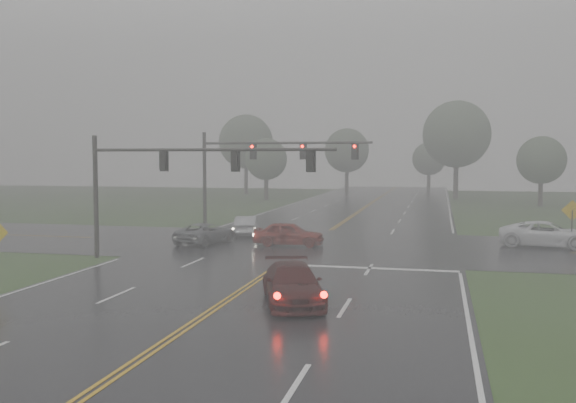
% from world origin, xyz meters
% --- Properties ---
extents(ground, '(180.00, 180.00, 0.00)m').
position_xyz_m(ground, '(0.00, 0.00, 0.00)').
color(ground, '#2F481E').
rests_on(ground, ground).
extents(main_road, '(18.00, 160.00, 0.02)m').
position_xyz_m(main_road, '(0.00, 20.00, 0.00)').
color(main_road, black).
rests_on(main_road, ground).
extents(cross_street, '(120.00, 14.00, 0.02)m').
position_xyz_m(cross_street, '(0.00, 22.00, 0.00)').
color(cross_street, black).
rests_on(cross_street, ground).
extents(stop_bar, '(8.50, 0.50, 0.01)m').
position_xyz_m(stop_bar, '(4.50, 14.40, 0.00)').
color(stop_bar, silver).
rests_on(stop_bar, ground).
extents(sedan_maroon, '(3.56, 5.37, 1.45)m').
position_xyz_m(sedan_maroon, '(2.54, 6.21, 0.00)').
color(sedan_maroon, '#350A09').
rests_on(sedan_maroon, ground).
extents(sedan_red, '(4.39, 1.96, 1.47)m').
position_xyz_m(sedan_red, '(-1.16, 21.24, 0.00)').
color(sedan_red, maroon).
rests_on(sedan_red, ground).
extents(sedan_silver, '(2.22, 4.28, 1.34)m').
position_xyz_m(sedan_silver, '(-5.16, 25.58, 0.00)').
color(sedan_silver, '#A5A9AD').
rests_on(sedan_silver, ground).
extents(car_grey, '(3.10, 5.01, 1.29)m').
position_xyz_m(car_grey, '(-6.42, 20.93, 0.00)').
color(car_grey, '#53565A').
rests_on(car_grey, ground).
extents(pickup_white, '(5.91, 3.53, 1.54)m').
position_xyz_m(pickup_white, '(14.11, 24.25, 0.00)').
color(pickup_white, white).
rests_on(pickup_white, ground).
extents(signal_gantry_near, '(13.17, 0.29, 6.57)m').
position_xyz_m(signal_gantry_near, '(-6.07, 14.43, 4.65)').
color(signal_gantry_near, black).
rests_on(signal_gantry_near, ground).
extents(signal_gantry_far, '(13.26, 0.37, 7.35)m').
position_xyz_m(signal_gantry_far, '(-6.10, 30.80, 5.17)').
color(signal_gantry_far, black).
rests_on(signal_gantry_far, ground).
extents(sign_diamond_east, '(1.22, 0.12, 2.92)m').
position_xyz_m(sign_diamond_east, '(15.32, 23.55, 1.97)').
color(sign_diamond_east, black).
rests_on(sign_diamond_east, ground).
extents(tree_nw_a, '(5.31, 5.31, 7.79)m').
position_xyz_m(tree_nw_a, '(-13.64, 61.67, 5.12)').
color(tree_nw_a, '#2D241D').
rests_on(tree_nw_a, ground).
extents(tree_ne_a, '(8.61, 8.61, 12.65)m').
position_xyz_m(tree_ne_a, '(9.76, 68.72, 8.33)').
color(tree_ne_a, '#2D241D').
rests_on(tree_ne_a, ground).
extents(tree_n_mid, '(6.58, 6.58, 9.67)m').
position_xyz_m(tree_n_mid, '(-5.77, 78.36, 6.36)').
color(tree_n_mid, '#2D241D').
rests_on(tree_n_mid, ground).
extents(tree_e_near, '(5.24, 5.24, 7.70)m').
position_xyz_m(tree_e_near, '(18.52, 58.05, 5.06)').
color(tree_e_near, '#2D241D').
rests_on(tree_e_near, ground).
extents(tree_nw_b, '(7.90, 7.90, 11.61)m').
position_xyz_m(tree_nw_b, '(-19.92, 73.45, 7.64)').
color(tree_nw_b, '#2D241D').
rests_on(tree_nw_b, ground).
extents(tree_n_far, '(5.28, 5.28, 7.76)m').
position_xyz_m(tree_n_far, '(6.03, 87.88, 5.09)').
color(tree_n_far, '#2D241D').
rests_on(tree_n_far, ground).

